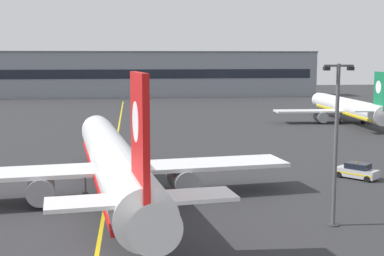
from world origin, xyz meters
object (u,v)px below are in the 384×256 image
(airliner_foreground, at_px, (114,162))
(service_car_nearest, at_px, (357,171))
(airliner_background, at_px, (348,108))
(safety_cone_by_nose_gear, at_px, (120,163))
(apron_lamp_post, at_px, (336,142))

(airliner_foreground, relative_size, service_car_nearest, 9.51)
(airliner_background, xyz_separation_m, safety_cone_by_nose_gear, (-42.36, -35.06, -2.67))
(airliner_foreground, bearing_deg, apron_lamp_post, -28.90)
(safety_cone_by_nose_gear, bearing_deg, airliner_background, 39.61)
(service_car_nearest, relative_size, safety_cone_by_nose_gear, 7.93)
(safety_cone_by_nose_gear, bearing_deg, airliner_foreground, -90.77)
(safety_cone_by_nose_gear, bearing_deg, service_car_nearest, -21.82)
(airliner_background, relative_size, safety_cone_by_nose_gear, 65.48)
(airliner_foreground, distance_m, airliner_background, 66.00)
(apron_lamp_post, distance_m, service_car_nearest, 17.71)
(airliner_background, xyz_separation_m, apron_lamp_post, (-26.07, -59.54, 3.40))
(apron_lamp_post, bearing_deg, safety_cone_by_nose_gear, 123.64)
(safety_cone_by_nose_gear, bearing_deg, apron_lamp_post, -56.36)
(airliner_foreground, xyz_separation_m, apron_lamp_post, (16.50, -9.11, 2.95))
(apron_lamp_post, bearing_deg, airliner_foreground, 151.10)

